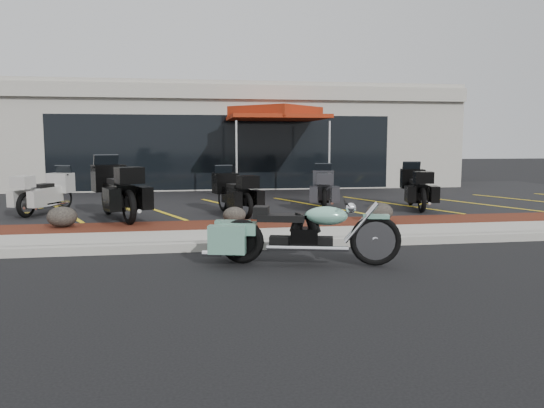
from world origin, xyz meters
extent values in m
plane|color=black|center=(0.00, 0.00, 0.00)|extent=(90.00, 90.00, 0.00)
cube|color=gray|center=(0.00, 0.90, 0.07)|extent=(24.00, 0.25, 0.15)
cube|color=gray|center=(0.00, 1.60, 0.07)|extent=(24.00, 1.20, 0.15)
cube|color=#33180B|center=(0.00, 2.80, 0.08)|extent=(24.00, 1.20, 0.16)
cube|color=black|center=(0.00, 8.20, 0.07)|extent=(26.00, 9.60, 0.15)
cube|color=#9D998E|center=(0.00, 14.50, 2.00)|extent=(18.00, 8.00, 4.00)
cube|color=black|center=(0.00, 10.52, 1.50)|extent=(12.00, 0.06, 2.60)
cube|color=#9D998E|center=(0.00, 10.49, 3.60)|extent=(18.00, 0.30, 0.50)
ellipsoid|color=black|center=(-3.83, 2.91, 0.37)|extent=(0.59, 0.50, 0.42)
ellipsoid|color=black|center=(-0.33, 2.89, 0.33)|extent=(0.49, 0.41, 0.35)
ellipsoid|color=black|center=(2.80, 2.62, 0.37)|extent=(0.58, 0.49, 0.41)
cone|color=#EA3907|center=(0.11, 7.48, 0.35)|extent=(0.44, 0.44, 0.41)
cylinder|color=silver|center=(0.88, 7.19, 1.33)|extent=(0.06, 0.06, 2.36)
cylinder|color=silver|center=(3.49, 8.37, 1.33)|extent=(0.06, 0.06, 2.36)
cylinder|color=silver|center=(-0.30, 9.81, 1.33)|extent=(0.06, 0.06, 2.36)
cylinder|color=silver|center=(2.31, 10.99, 1.33)|extent=(0.06, 0.06, 2.36)
cube|color=maroon|center=(1.60, 9.09, 2.66)|extent=(4.06, 4.06, 0.12)
cube|color=maroon|center=(1.60, 9.09, 2.83)|extent=(2.90, 2.90, 0.36)
camera|label=1|loc=(-1.31, -8.24, 1.89)|focal=35.00mm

